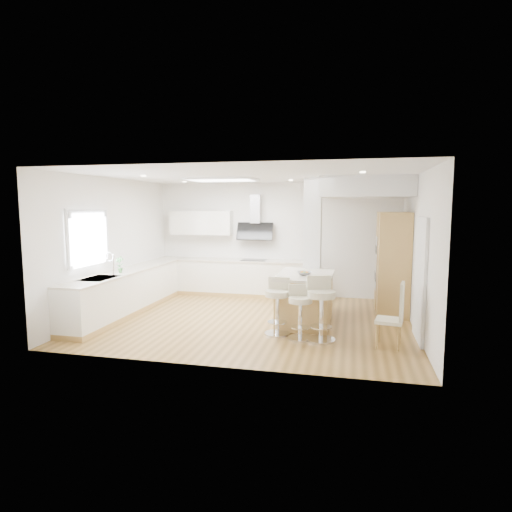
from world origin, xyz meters
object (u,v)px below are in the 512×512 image
(bar_stool_a, at_px, (278,303))
(bar_stool_b, at_px, (300,309))
(dining_chair, at_px, (396,313))
(bar_stool_c, at_px, (321,305))
(peninsula, at_px, (305,298))

(bar_stool_a, xyz_separation_m, bar_stool_b, (0.41, -0.17, -0.04))
(dining_chair, bearing_deg, bar_stool_a, -178.74)
(bar_stool_c, distance_m, dining_chair, 1.18)
(bar_stool_b, distance_m, dining_chair, 1.52)
(peninsula, height_order, bar_stool_a, peninsula)
(peninsula, relative_size, bar_stool_c, 1.46)
(bar_stool_a, distance_m, bar_stool_c, 0.78)
(bar_stool_a, xyz_separation_m, bar_stool_c, (0.76, -0.18, 0.05))
(peninsula, relative_size, bar_stool_a, 1.58)
(peninsula, relative_size, bar_stool_b, 1.72)
(peninsula, bearing_deg, bar_stool_a, -113.46)
(dining_chair, bearing_deg, bar_stool_b, -174.82)
(bar_stool_a, relative_size, bar_stool_b, 1.08)
(peninsula, distance_m, bar_stool_a, 0.94)
(bar_stool_a, height_order, bar_stool_c, bar_stool_c)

